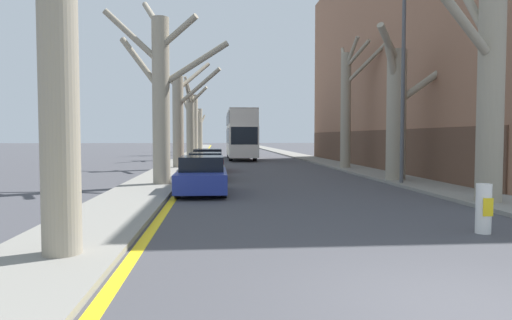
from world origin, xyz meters
name	(u,v)px	position (x,y,z in m)	size (l,w,h in m)	color
ground_plane	(464,311)	(0.00, 0.00, 0.00)	(300.00, 300.00, 0.00)	#424247
sidewalk_left	(193,154)	(-5.78, 50.00, 0.06)	(2.34, 120.00, 0.12)	gray
sidewalk_right	(288,153)	(5.78, 50.00, 0.06)	(2.34, 120.00, 0.12)	gray
building_facade_right	(436,55)	(11.94, 24.95, 7.62)	(10.08, 31.34, 15.26)	#93664C
kerb_line_stripe	(205,154)	(-4.42, 50.00, 0.00)	(0.24, 120.00, 0.01)	yellow
street_tree_left_0	(55,61)	(-5.60, 2.66, 3.33)	(3.08, 2.85, 7.31)	gray
street_tree_left_1	(161,90)	(-5.29, 14.36, 4.04)	(5.16, 3.85, 8.41)	gray
street_tree_left_2	(180,116)	(-5.34, 24.88, 3.43)	(4.27, 3.45, 7.21)	gray
street_tree_left_3	(190,124)	(-5.34, 36.75, 3.25)	(2.47, 3.54, 6.98)	gray
street_tree_left_4	(194,121)	(-5.58, 48.01, 3.93)	(1.52, 3.89, 8.87)	gray
street_tree_left_5	(199,128)	(-5.36, 58.97, 3.34)	(2.52, 3.38, 7.87)	gray
street_tree_right_0	(490,78)	(5.23, 7.98, 3.85)	(4.85, 3.54, 8.77)	gray
street_tree_right_1	(398,110)	(5.32, 15.22, 3.34)	(4.28, 2.07, 6.95)	gray
street_tree_right_2	(347,103)	(5.40, 23.66, 4.26)	(2.23, 5.12, 8.32)	gray
double_decker_bus	(241,132)	(-0.72, 37.65, 2.54)	(2.47, 11.58, 4.49)	silver
parked_car_0	(202,176)	(-3.51, 11.73, 0.65)	(1.79, 4.02, 1.37)	navy
parked_car_1	(206,167)	(-3.51, 17.25, 0.63)	(1.75, 4.09, 1.32)	silver
parked_car_2	(208,161)	(-3.51, 22.59, 0.65)	(1.88, 4.45, 1.36)	maroon
lamp_post	(401,68)	(4.87, 13.78, 5.03)	(1.40, 0.20, 9.13)	#4C4F54
traffic_bollard	(484,209)	(2.79, 4.20, 0.54)	(0.32, 0.34, 1.08)	white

